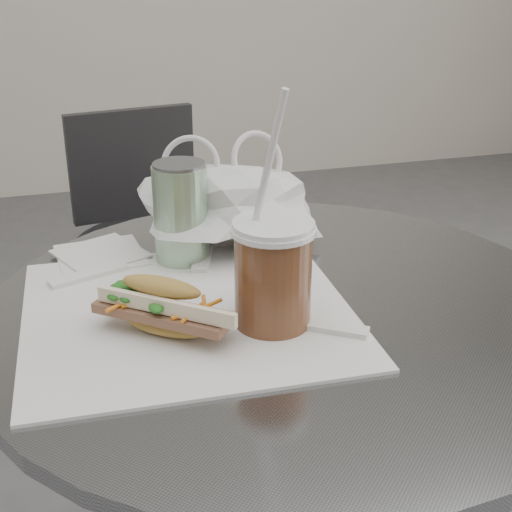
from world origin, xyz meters
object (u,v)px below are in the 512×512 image
object	(u,v)px
drink_can	(181,214)
banh_mi	(163,308)
iced_coffee	(273,273)
sunglasses	(274,245)
cafe_table	(282,475)
chair_far	(157,289)

from	to	relation	value
drink_can	banh_mi	bearing A→B (deg)	-106.76
iced_coffee	sunglasses	bearing A→B (deg)	71.81
banh_mi	drink_can	size ratio (longest dim) A/B	1.39
sunglasses	banh_mi	bearing A→B (deg)	-147.42
sunglasses	cafe_table	bearing A→B (deg)	-112.61
cafe_table	drink_can	bearing A→B (deg)	121.37
chair_far	sunglasses	distance (m)	0.84
chair_far	drink_can	distance (m)	0.85
cafe_table	iced_coffee	xyz separation A→B (m)	(-0.03, -0.05, 0.34)
drink_can	cafe_table	bearing A→B (deg)	-58.63
cafe_table	banh_mi	world-z (taller)	banh_mi
chair_far	iced_coffee	xyz separation A→B (m)	(0.01, -0.92, 0.46)
cafe_table	sunglasses	size ratio (longest dim) A/B	7.22
cafe_table	drink_can	distance (m)	0.40
chair_far	iced_coffee	distance (m)	1.03
banh_mi	sunglasses	bearing A→B (deg)	82.90
sunglasses	drink_can	size ratio (longest dim) A/B	0.73
cafe_table	iced_coffee	distance (m)	0.35
chair_far	sunglasses	world-z (taller)	sunglasses
cafe_table	iced_coffee	size ratio (longest dim) A/B	2.70
chair_far	banh_mi	world-z (taller)	banh_mi
chair_far	banh_mi	bearing A→B (deg)	73.97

